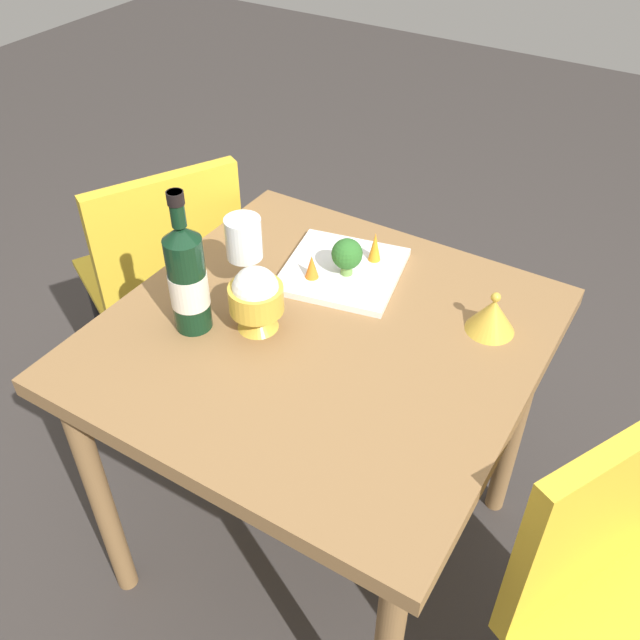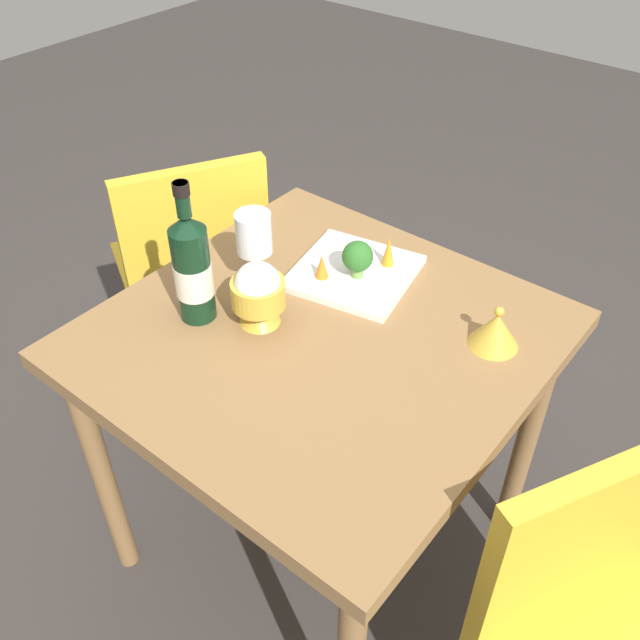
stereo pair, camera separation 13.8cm
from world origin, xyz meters
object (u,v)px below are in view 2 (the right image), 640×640
object	(u,v)px
rice_bowl	(258,293)
rice_bowl_lid	(495,330)
carrot_garnish_right	(388,251)
chair_near_window	(598,622)
serving_plate	(354,273)
wine_bottle	(192,268)
carrot_garnish_left	(322,266)
wine_glass	(254,235)
broccoli_floret	(358,257)
chair_by_wall	(194,259)

from	to	relation	value
rice_bowl	rice_bowl_lid	size ratio (longest dim) A/B	1.42
rice_bowl	carrot_garnish_right	distance (m)	0.33
chair_near_window	serving_plate	bearing A→B (deg)	-84.37
rice_bowl	wine_bottle	bearing A→B (deg)	119.52
chair_near_window	carrot_garnish_left	size ratio (longest dim) A/B	15.21
wine_glass	carrot_garnish_left	xyz separation A→B (m)	(0.10, -0.10, -0.08)
chair_near_window	serving_plate	distance (m)	0.82
wine_bottle	carrot_garnish_left	distance (m)	0.29
wine_glass	broccoli_floret	bearing A→B (deg)	-48.06
chair_near_window	rice_bowl	xyz separation A→B (m)	(0.04, 0.79, 0.29)
chair_by_wall	rice_bowl_lid	size ratio (longest dim) A/B	8.50
rice_bowl_lid	broccoli_floret	xyz separation A→B (m)	(-0.00, 0.33, 0.03)
broccoli_floret	serving_plate	bearing A→B (deg)	51.92
wine_glass	carrot_garnish_right	size ratio (longest dim) A/B	2.56
rice_bowl_lid	carrot_garnish_right	distance (m)	0.32
serving_plate	chair_near_window	bearing A→B (deg)	-111.34
rice_bowl	serving_plate	world-z (taller)	rice_bowl
carrot_garnish_left	rice_bowl_lid	bearing A→B (deg)	-82.22
wine_glass	carrot_garnish_left	world-z (taller)	wine_glass
chair_by_wall	broccoli_floret	bearing A→B (deg)	-65.58
broccoli_floret	rice_bowl	bearing A→B (deg)	162.71
rice_bowl_lid	serving_plate	size ratio (longest dim) A/B	0.34
carrot_garnish_right	rice_bowl	bearing A→B (deg)	162.35
chair_by_wall	rice_bowl_lid	distance (m)	0.96
rice_bowl	carrot_garnish_left	world-z (taller)	rice_bowl
chair_by_wall	rice_bowl_lid	world-z (taller)	chair_by_wall
chair_by_wall	carrot_garnish_left	world-z (taller)	chair_by_wall
wine_glass	broccoli_floret	world-z (taller)	wine_glass
carrot_garnish_right	broccoli_floret	bearing A→B (deg)	161.28
carrot_garnish_right	chair_near_window	bearing A→B (deg)	-117.05
rice_bowl_lid	carrot_garnish_left	bearing A→B (deg)	97.78
serving_plate	chair_by_wall	bearing A→B (deg)	87.74
carrot_garnish_left	carrot_garnish_right	world-z (taller)	carrot_garnish_right
chair_near_window	rice_bowl	distance (m)	0.84
chair_by_wall	broccoli_floret	distance (m)	0.66
serving_plate	carrot_garnish_right	size ratio (longest dim) A/B	4.22
serving_plate	carrot_garnish_right	bearing A→B (deg)	-34.70
rice_bowl_lid	chair_by_wall	bearing A→B (deg)	87.88
rice_bowl_lid	carrot_garnish_right	xyz separation A→B (m)	(0.08, 0.31, 0.01)
broccoli_floret	carrot_garnish_right	size ratio (longest dim) A/B	1.23
wine_glass	carrot_garnish_left	size ratio (longest dim) A/B	3.20
wine_glass	carrot_garnish_right	world-z (taller)	wine_glass
chair_by_wall	rice_bowl	world-z (taller)	rice_bowl
wine_glass	rice_bowl	bearing A→B (deg)	-134.41
wine_bottle	rice_bowl	xyz separation A→B (m)	(0.06, -0.11, -0.05)
serving_plate	broccoli_floret	world-z (taller)	broccoli_floret
wine_bottle	rice_bowl_lid	bearing A→B (deg)	-59.89
chair_by_wall	rice_bowl_lid	bearing A→B (deg)	-64.15
carrot_garnish_right	rice_bowl_lid	bearing A→B (deg)	-104.07
wine_bottle	carrot_garnish_right	bearing A→B (deg)	-29.46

